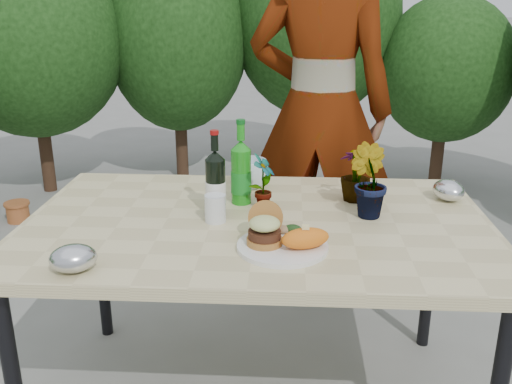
# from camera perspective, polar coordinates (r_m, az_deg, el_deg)

# --- Properties ---
(patio_table) EXTENTS (1.60, 1.00, 0.75)m
(patio_table) POSITION_cam_1_polar(r_m,az_deg,el_deg) (1.99, 0.14, -4.35)
(patio_table) COLOR beige
(patio_table) RESTS_ON ground
(shrub_hedge) EXTENTS (6.77, 5.03, 2.12)m
(shrub_hedge) POSITION_cam_1_polar(r_m,az_deg,el_deg) (3.54, 1.70, 12.76)
(shrub_hedge) COLOR #382316
(shrub_hedge) RESTS_ON ground
(dinner_plate) EXTENTS (0.28, 0.28, 0.01)m
(dinner_plate) POSITION_cam_1_polar(r_m,az_deg,el_deg) (1.75, 2.66, -5.48)
(dinner_plate) COLOR white
(dinner_plate) RESTS_ON patio_table
(burger_stack) EXTENTS (0.11, 0.16, 0.11)m
(burger_stack) POSITION_cam_1_polar(r_m,az_deg,el_deg) (1.74, 0.89, -3.60)
(burger_stack) COLOR #B7722D
(burger_stack) RESTS_ON dinner_plate
(sweet_potato) EXTENTS (0.17, 0.12, 0.06)m
(sweet_potato) POSITION_cam_1_polar(r_m,az_deg,el_deg) (1.71, 4.95, -4.63)
(sweet_potato) COLOR orange
(sweet_potato) RESTS_ON dinner_plate
(grilled_veg) EXTENTS (0.08, 0.05, 0.03)m
(grilled_veg) POSITION_cam_1_polar(r_m,az_deg,el_deg) (1.82, 3.26, -3.71)
(grilled_veg) COLOR olive
(grilled_veg) RESTS_ON dinner_plate
(wine_bottle) EXTENTS (0.07, 0.07, 0.30)m
(wine_bottle) POSITION_cam_1_polar(r_m,az_deg,el_deg) (1.99, -4.07, 0.84)
(wine_bottle) COLOR black
(wine_bottle) RESTS_ON patio_table
(sparkling_water) EXTENTS (0.08, 0.08, 0.31)m
(sparkling_water) POSITION_cam_1_polar(r_m,az_deg,el_deg) (2.09, -1.50, 1.90)
(sparkling_water) COLOR #1B8D19
(sparkling_water) RESTS_ON patio_table
(plastic_cup) EXTENTS (0.07, 0.07, 0.09)m
(plastic_cup) POSITION_cam_1_polar(r_m,az_deg,el_deg) (1.94, -4.10, -1.65)
(plastic_cup) COLOR silver
(plastic_cup) RESTS_ON patio_table
(seedling_left) EXTENTS (0.11, 0.13, 0.20)m
(seedling_left) POSITION_cam_1_polar(r_m,az_deg,el_deg) (2.05, 0.71, 1.09)
(seedling_left) COLOR #225F20
(seedling_left) RESTS_ON patio_table
(seedling_mid) EXTENTS (0.18, 0.18, 0.25)m
(seedling_mid) POSITION_cam_1_polar(r_m,az_deg,el_deg) (2.00, 11.13, 1.08)
(seedling_mid) COLOR #295C1F
(seedling_mid) RESTS_ON patio_table
(seedling_right) EXTENTS (0.15, 0.15, 0.21)m
(seedling_right) POSITION_cam_1_polar(r_m,az_deg,el_deg) (2.15, 9.95, 1.82)
(seedling_right) COLOR #26541C
(seedling_right) RESTS_ON patio_table
(blue_bowl) EXTENTS (0.17, 0.17, 0.12)m
(blue_bowl) POSITION_cam_1_polar(r_m,az_deg,el_deg) (2.28, -0.63, 1.84)
(blue_bowl) COLOR white
(blue_bowl) RESTS_ON patio_table
(foil_packet_left) EXTENTS (0.16, 0.14, 0.08)m
(foil_packet_left) POSITION_cam_1_polar(r_m,az_deg,el_deg) (1.68, -17.81, -6.33)
(foil_packet_left) COLOR silver
(foil_packet_left) RESTS_ON patio_table
(foil_packet_right) EXTENTS (0.15, 0.16, 0.08)m
(foil_packet_right) POSITION_cam_1_polar(r_m,az_deg,el_deg) (2.26, 18.69, 0.17)
(foil_packet_right) COLOR silver
(foil_packet_right) RESTS_ON patio_table
(person) EXTENTS (0.77, 0.57, 1.92)m
(person) POSITION_cam_1_polar(r_m,az_deg,el_deg) (2.78, 6.43, 8.10)
(person) COLOR brown
(person) RESTS_ON ground
(terracotta_pot) EXTENTS (0.17, 0.17, 0.14)m
(terracotta_pot) POSITION_cam_1_polar(r_m,az_deg,el_deg) (4.26, -22.73, -1.81)
(terracotta_pot) COLOR #A6572A
(terracotta_pot) RESTS_ON ground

